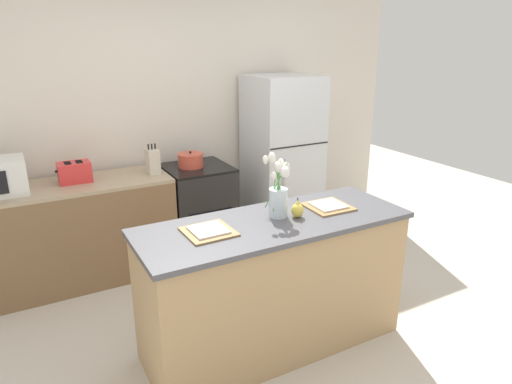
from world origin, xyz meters
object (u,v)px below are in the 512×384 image
object	(u,v)px
flower_vase	(278,193)
plate_setting_right	(328,206)
stove_range	(199,211)
plate_setting_left	(209,231)
cooking_pot	(191,160)
toaster	(75,172)
refrigerator	(282,159)
knife_block	(153,161)
pear_figurine	(297,210)

from	to	relation	value
flower_vase	plate_setting_right	distance (m)	0.42
flower_vase	plate_setting_right	xyz separation A→B (m)	(0.39, -0.03, -0.15)
stove_range	flower_vase	distance (m)	1.68
stove_range	plate_setting_left	distance (m)	1.74
cooking_pot	toaster	bearing A→B (deg)	178.48
refrigerator	plate_setting_right	distance (m)	1.69
refrigerator	cooking_pot	world-z (taller)	refrigerator
flower_vase	plate_setting_left	world-z (taller)	flower_vase
cooking_pot	knife_block	xyz separation A→B (m)	(-0.37, -0.04, 0.05)
stove_range	plate_setting_right	world-z (taller)	plate_setting_right
knife_block	plate_setting_left	bearing A→B (deg)	-94.51
knife_block	toaster	bearing A→B (deg)	174.54
refrigerator	cooking_pot	bearing A→B (deg)	179.37
knife_block	plate_setting_right	bearing A→B (deg)	-63.40
refrigerator	plate_setting_left	world-z (taller)	refrigerator
refrigerator	pear_figurine	size ratio (longest dim) A/B	12.48
pear_figurine	cooking_pot	bearing A→B (deg)	94.07
toaster	cooking_pot	xyz separation A→B (m)	(1.03, -0.03, -0.02)
stove_range	plate_setting_right	bearing A→B (deg)	-77.49
cooking_pot	plate_setting_right	bearing A→B (deg)	-75.64
plate_setting_right	knife_block	size ratio (longest dim) A/B	1.09
plate_setting_right	toaster	world-z (taller)	toaster
pear_figurine	knife_block	bearing A→B (deg)	106.92
plate_setting_left	knife_block	size ratio (longest dim) A/B	1.09
stove_range	refrigerator	xyz separation A→B (m)	(0.95, 0.00, 0.40)
plate_setting_right	knife_block	bearing A→B (deg)	116.60
flower_vase	plate_setting_right	size ratio (longest dim) A/B	1.46
flower_vase	knife_block	distance (m)	1.57
flower_vase	toaster	xyz separation A→B (m)	(-1.04, 1.58, -0.12)
plate_setting_right	cooking_pot	size ratio (longest dim) A/B	1.22
pear_figurine	toaster	xyz separation A→B (m)	(-1.14, 1.66, -0.01)
cooking_pot	stove_range	bearing A→B (deg)	-11.70
plate_setting_left	plate_setting_right	bearing A→B (deg)	0.00
flower_vase	toaster	bearing A→B (deg)	123.29
flower_vase	plate_setting_left	xyz separation A→B (m)	(-0.51, -0.03, -0.15)
plate_setting_right	toaster	distance (m)	2.16
plate_setting_left	cooking_pot	size ratio (longest dim) A/B	1.22
flower_vase	cooking_pot	xyz separation A→B (m)	(-0.01, 1.56, -0.14)
pear_figurine	plate_setting_right	size ratio (longest dim) A/B	0.46
stove_range	flower_vase	world-z (taller)	flower_vase
flower_vase	toaster	world-z (taller)	flower_vase
stove_range	knife_block	world-z (taller)	knife_block
pear_figurine	plate_setting_right	distance (m)	0.30
pear_figurine	knife_block	distance (m)	1.67
stove_range	refrigerator	bearing A→B (deg)	0.04
refrigerator	plate_setting_left	bearing A→B (deg)	-133.62
refrigerator	plate_setting_left	xyz separation A→B (m)	(-1.50, -1.57, 0.10)
plate_setting_left	knife_block	bearing A→B (deg)	85.49
refrigerator	pear_figurine	xyz separation A→B (m)	(-0.89, -1.62, 0.14)
pear_figurine	knife_block	world-z (taller)	knife_block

